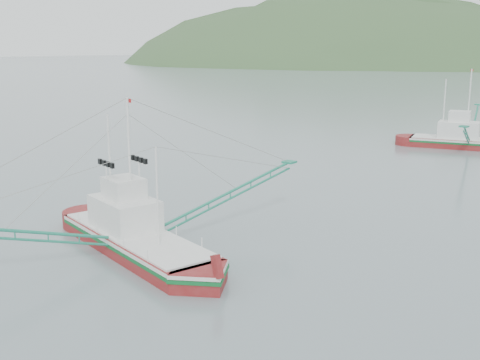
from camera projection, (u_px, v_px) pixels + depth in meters
The scene contains 4 objects.
ground at pixel (182, 246), 37.71m from camera, with size 1200.00×1200.00×0.00m, color slate.
main_boat at pixel (134, 221), 36.41m from camera, with size 14.21×24.39×10.07m.
bg_boat_far at pixel (469, 133), 73.28m from camera, with size 14.62×25.24×10.37m.
headland_left at pixel (341, 63), 423.61m from camera, with size 448.00×308.00×210.00m, color #32512A.
Camera 1 is at (24.62, -26.35, 12.31)m, focal length 45.00 mm.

